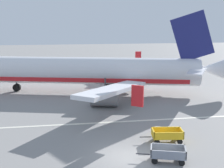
{
  "coord_description": "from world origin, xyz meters",
  "views": [
    {
      "loc": [
        -4.51,
        -20.22,
        9.93
      ],
      "look_at": [
        0.81,
        13.09,
        2.8
      ],
      "focal_mm": 48.15,
      "sensor_mm": 36.0,
      "label": 1
    }
  ],
  "objects": [
    {
      "name": "apron_stripe",
      "position": [
        0.0,
        7.94,
        0.01
      ],
      "size": [
        120.0,
        0.36,
        0.01
      ],
      "primitive_type": "cube",
      "color": "silver",
      "rests_on": "ground"
    },
    {
      "name": "baggage_cart_third_in_row",
      "position": [
        3.74,
        2.34,
        0.6
      ],
      "size": [
        3.62,
        1.71,
        1.07
      ],
      "color": "gold",
      "rests_on": "ground"
    },
    {
      "name": "airplane",
      "position": [
        -0.19,
        20.53,
        3.05
      ],
      "size": [
        37.24,
        30.16,
        11.34
      ],
      "color": "silver",
      "rests_on": "ground"
    },
    {
      "name": "ground_plane",
      "position": [
        0.0,
        0.0,
        0.0
      ],
      "size": [
        220.0,
        220.0,
        0.0
      ],
      "primitive_type": "plane",
      "color": "gray"
    },
    {
      "name": "baggage_cart_second_in_row",
      "position": [
        2.6,
        -1.08,
        0.6
      ],
      "size": [
        3.61,
        2.09,
        1.07
      ],
      "color": "gray",
      "rests_on": "ground"
    }
  ]
}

